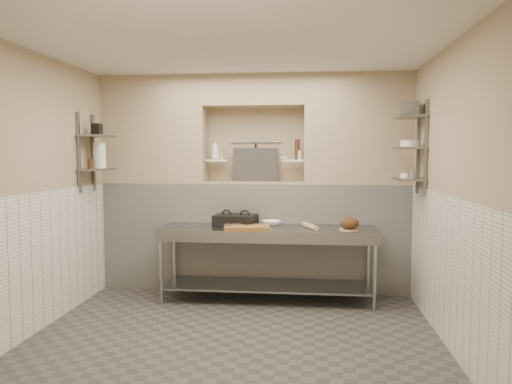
# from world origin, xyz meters

# --- Properties ---
(floor) EXTENTS (4.00, 3.90, 0.10)m
(floor) POSITION_xyz_m (0.00, 0.00, -0.05)
(floor) COLOR #4A4641
(floor) RESTS_ON ground
(ceiling) EXTENTS (4.00, 3.90, 0.10)m
(ceiling) POSITION_xyz_m (0.00, 0.00, 2.85)
(ceiling) COLOR silver
(ceiling) RESTS_ON ground
(wall_left) EXTENTS (0.10, 3.90, 2.80)m
(wall_left) POSITION_xyz_m (-2.05, 0.00, 1.40)
(wall_left) COLOR tan
(wall_left) RESTS_ON ground
(wall_right) EXTENTS (0.10, 3.90, 2.80)m
(wall_right) POSITION_xyz_m (2.05, 0.00, 1.40)
(wall_right) COLOR tan
(wall_right) RESTS_ON ground
(wall_back) EXTENTS (4.00, 0.10, 2.80)m
(wall_back) POSITION_xyz_m (0.00, 2.00, 1.40)
(wall_back) COLOR tan
(wall_back) RESTS_ON ground
(wall_front) EXTENTS (4.00, 0.10, 2.80)m
(wall_front) POSITION_xyz_m (0.00, -2.00, 1.40)
(wall_front) COLOR tan
(wall_front) RESTS_ON ground
(backwall_lower) EXTENTS (4.00, 0.40, 1.40)m
(backwall_lower) POSITION_xyz_m (0.00, 1.75, 0.70)
(backwall_lower) COLOR white
(backwall_lower) RESTS_ON floor
(alcove_sill) EXTENTS (1.30, 0.40, 0.02)m
(alcove_sill) POSITION_xyz_m (0.00, 1.75, 1.41)
(alcove_sill) COLOR tan
(alcove_sill) RESTS_ON backwall_lower
(backwall_pillar_left) EXTENTS (1.35, 0.40, 1.40)m
(backwall_pillar_left) POSITION_xyz_m (-1.33, 1.75, 2.10)
(backwall_pillar_left) COLOR tan
(backwall_pillar_left) RESTS_ON backwall_lower
(backwall_pillar_right) EXTENTS (1.35, 0.40, 1.40)m
(backwall_pillar_right) POSITION_xyz_m (1.33, 1.75, 2.10)
(backwall_pillar_right) COLOR tan
(backwall_pillar_right) RESTS_ON backwall_lower
(backwall_header) EXTENTS (1.30, 0.40, 0.40)m
(backwall_header) POSITION_xyz_m (0.00, 1.75, 2.60)
(backwall_header) COLOR tan
(backwall_header) RESTS_ON backwall_lower
(wainscot_left) EXTENTS (0.02, 3.90, 1.40)m
(wainscot_left) POSITION_xyz_m (-1.99, 0.00, 0.70)
(wainscot_left) COLOR white
(wainscot_left) RESTS_ON floor
(wainscot_right) EXTENTS (0.02, 3.90, 1.40)m
(wainscot_right) POSITION_xyz_m (1.99, 0.00, 0.70)
(wainscot_right) COLOR white
(wainscot_right) RESTS_ON floor
(alcove_shelf_left) EXTENTS (0.28, 0.16, 0.02)m
(alcove_shelf_left) POSITION_xyz_m (-0.50, 1.75, 1.70)
(alcove_shelf_left) COLOR white
(alcove_shelf_left) RESTS_ON backwall_lower
(alcove_shelf_right) EXTENTS (0.28, 0.16, 0.02)m
(alcove_shelf_right) POSITION_xyz_m (0.50, 1.75, 1.70)
(alcove_shelf_right) COLOR white
(alcove_shelf_right) RESTS_ON backwall_lower
(utensil_rail) EXTENTS (0.70, 0.02, 0.02)m
(utensil_rail) POSITION_xyz_m (0.00, 1.92, 1.95)
(utensil_rail) COLOR gray
(utensil_rail) RESTS_ON wall_back
(hanging_steel) EXTENTS (0.02, 0.02, 0.30)m
(hanging_steel) POSITION_xyz_m (0.00, 1.90, 1.78)
(hanging_steel) COLOR black
(hanging_steel) RESTS_ON utensil_rail
(splash_panel) EXTENTS (0.60, 0.08, 0.45)m
(splash_panel) POSITION_xyz_m (0.00, 1.85, 1.64)
(splash_panel) COLOR #383330
(splash_panel) RESTS_ON alcove_sill
(shelf_rail_left_a) EXTENTS (0.03, 0.03, 0.95)m
(shelf_rail_left_a) POSITION_xyz_m (-1.98, 1.25, 1.80)
(shelf_rail_left_a) COLOR slate
(shelf_rail_left_a) RESTS_ON wall_left
(shelf_rail_left_b) EXTENTS (0.03, 0.03, 0.95)m
(shelf_rail_left_b) POSITION_xyz_m (-1.98, 0.85, 1.80)
(shelf_rail_left_b) COLOR slate
(shelf_rail_left_b) RESTS_ON wall_left
(wall_shelf_left_lower) EXTENTS (0.30, 0.50, 0.02)m
(wall_shelf_left_lower) POSITION_xyz_m (-1.84, 1.05, 1.60)
(wall_shelf_left_lower) COLOR slate
(wall_shelf_left_lower) RESTS_ON wall_left
(wall_shelf_left_upper) EXTENTS (0.30, 0.50, 0.03)m
(wall_shelf_left_upper) POSITION_xyz_m (-1.84, 1.05, 2.00)
(wall_shelf_left_upper) COLOR slate
(wall_shelf_left_upper) RESTS_ON wall_left
(shelf_rail_right_a) EXTENTS (0.03, 0.03, 1.05)m
(shelf_rail_right_a) POSITION_xyz_m (1.98, 1.25, 1.85)
(shelf_rail_right_a) COLOR slate
(shelf_rail_right_a) RESTS_ON wall_right
(shelf_rail_right_b) EXTENTS (0.03, 0.03, 1.05)m
(shelf_rail_right_b) POSITION_xyz_m (1.98, 0.85, 1.85)
(shelf_rail_right_b) COLOR slate
(shelf_rail_right_b) RESTS_ON wall_right
(wall_shelf_right_lower) EXTENTS (0.30, 0.50, 0.02)m
(wall_shelf_right_lower) POSITION_xyz_m (1.84, 1.05, 1.50)
(wall_shelf_right_lower) COLOR slate
(wall_shelf_right_lower) RESTS_ON wall_right
(wall_shelf_right_mid) EXTENTS (0.30, 0.50, 0.02)m
(wall_shelf_right_mid) POSITION_xyz_m (1.84, 1.05, 1.85)
(wall_shelf_right_mid) COLOR slate
(wall_shelf_right_mid) RESTS_ON wall_right
(wall_shelf_right_upper) EXTENTS (0.30, 0.50, 0.03)m
(wall_shelf_right_upper) POSITION_xyz_m (1.84, 1.05, 2.20)
(wall_shelf_right_upper) COLOR slate
(wall_shelf_right_upper) RESTS_ON wall_right
(prep_table) EXTENTS (2.60, 0.70, 0.90)m
(prep_table) POSITION_xyz_m (0.22, 1.18, 0.64)
(prep_table) COLOR gray
(prep_table) RESTS_ON floor
(panini_press) EXTENTS (0.55, 0.43, 0.14)m
(panini_press) POSITION_xyz_m (-0.18, 1.29, 0.97)
(panini_press) COLOR black
(panini_press) RESTS_ON prep_table
(cutting_board) EXTENTS (0.56, 0.42, 0.05)m
(cutting_board) POSITION_xyz_m (-0.01, 1.00, 0.92)
(cutting_board) COLOR olive
(cutting_board) RESTS_ON prep_table
(knife_blade) EXTENTS (0.24, 0.17, 0.01)m
(knife_blade) POSITION_xyz_m (0.05, 1.09, 0.95)
(knife_blade) COLOR gray
(knife_blade) RESTS_ON cutting_board
(tongs) EXTENTS (0.17, 0.20, 0.02)m
(tongs) POSITION_xyz_m (-0.18, 0.98, 0.96)
(tongs) COLOR gray
(tongs) RESTS_ON cutting_board
(mixing_bowl) EXTENTS (0.29, 0.29, 0.06)m
(mixing_bowl) POSITION_xyz_m (0.25, 1.39, 0.93)
(mixing_bowl) COLOR white
(mixing_bowl) RESTS_ON prep_table
(rolling_pin) EXTENTS (0.20, 0.38, 0.06)m
(rolling_pin) POSITION_xyz_m (0.73, 1.15, 0.93)
(rolling_pin) COLOR tan
(rolling_pin) RESTS_ON prep_table
(bread_board) EXTENTS (0.24, 0.24, 0.01)m
(bread_board) POSITION_xyz_m (1.19, 1.08, 0.91)
(bread_board) COLOR tan
(bread_board) RESTS_ON prep_table
(bread_loaf) EXTENTS (0.22, 0.22, 0.13)m
(bread_loaf) POSITION_xyz_m (1.19, 1.08, 0.98)
(bread_loaf) COLOR #4C2D19
(bread_loaf) RESTS_ON bread_board
(bottle_soap) EXTENTS (0.12, 0.12, 0.26)m
(bottle_soap) POSITION_xyz_m (-0.51, 1.71, 1.84)
(bottle_soap) COLOR white
(bottle_soap) RESTS_ON alcove_shelf_left
(jar_alcove) EXTENTS (0.09, 0.09, 0.13)m
(jar_alcove) POSITION_xyz_m (-0.46, 1.80, 1.78)
(jar_alcove) COLOR tan
(jar_alcove) RESTS_ON alcove_shelf_left
(bowl_alcove) EXTENTS (0.16, 0.16, 0.04)m
(bowl_alcove) POSITION_xyz_m (0.39, 1.72, 1.73)
(bowl_alcove) COLOR white
(bowl_alcove) RESTS_ON alcove_shelf_right
(condiment_a) EXTENTS (0.06, 0.06, 0.21)m
(condiment_a) POSITION_xyz_m (0.56, 1.78, 1.82)
(condiment_a) COLOR #3C2216
(condiment_a) RESTS_ON alcove_shelf_right
(condiment_b) EXTENTS (0.07, 0.07, 0.26)m
(condiment_b) POSITION_xyz_m (0.56, 1.74, 1.84)
(condiment_b) COLOR #3C2216
(condiment_b) RESTS_ON alcove_shelf_right
(condiment_c) EXTENTS (0.07, 0.07, 0.12)m
(condiment_c) POSITION_xyz_m (0.58, 1.74, 1.77)
(condiment_c) COLOR white
(condiment_c) RESTS_ON alcove_shelf_right
(jug_left) EXTENTS (0.15, 0.15, 0.31)m
(jug_left) POSITION_xyz_m (-1.84, 1.12, 1.77)
(jug_left) COLOR white
(jug_left) RESTS_ON wall_shelf_left_lower
(jar_left) EXTENTS (0.08, 0.08, 0.11)m
(jar_left) POSITION_xyz_m (-1.84, 0.87, 1.67)
(jar_left) COLOR #3C2216
(jar_left) RESTS_ON wall_shelf_left_lower
(box_left_upper) EXTENTS (0.11, 0.11, 0.14)m
(box_left_upper) POSITION_xyz_m (-1.84, 1.07, 2.08)
(box_left_upper) COLOR black
(box_left_upper) RESTS_ON wall_shelf_left_upper
(bowl_right) EXTENTS (0.18, 0.18, 0.05)m
(bowl_right) POSITION_xyz_m (1.84, 1.06, 1.54)
(bowl_right) COLOR white
(bowl_right) RESTS_ON wall_shelf_right_lower
(canister_right) EXTENTS (0.10, 0.10, 0.10)m
(canister_right) POSITION_xyz_m (1.84, 0.88, 1.56)
(canister_right) COLOR gray
(canister_right) RESTS_ON wall_shelf_right_lower
(bowl_right_mid) EXTENTS (0.20, 0.20, 0.07)m
(bowl_right_mid) POSITION_xyz_m (1.84, 1.05, 1.90)
(bowl_right_mid) COLOR white
(bowl_right_mid) RESTS_ON wall_shelf_right_mid
(basket_right) EXTENTS (0.24, 0.28, 0.16)m
(basket_right) POSITION_xyz_m (1.84, 1.08, 2.29)
(basket_right) COLOR gray
(basket_right) RESTS_ON wall_shelf_right_upper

